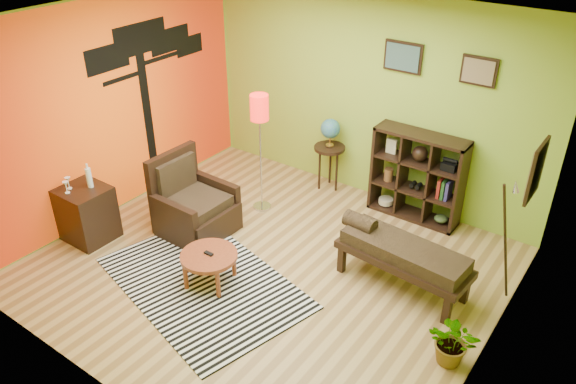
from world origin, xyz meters
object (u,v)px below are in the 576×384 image
Objects in this scene: armchair at (193,208)px; potted_plant at (453,346)px; globe_table at (330,137)px; bench at (400,252)px; coffee_table at (209,258)px; cube_shelf at (418,177)px; side_cabinet at (87,213)px; floor_lamp at (260,118)px.

armchair is 1.99× the size of potted_plant.
globe_table reaches higher than bench.
coffee_table is 0.41× the size of bench.
globe_table is 0.89× the size of cube_shelf.
coffee_table is at bearing 6.70° from side_cabinet.
side_cabinet is 0.95× the size of globe_table.
potted_plant is at bearing -20.16° from floor_lamp.
globe_table is 2.08× the size of potted_plant.
armchair is at bearing -168.97° from bench.
armchair is at bearing -138.18° from cube_shelf.
side_cabinet is at bearing -158.41° from bench.
potted_plant is (1.39, -2.18, -0.40)m from cube_shelf.
potted_plant is (4.50, 0.67, -0.15)m from side_cabinet.
bench is at bearing 34.79° from coffee_table.
globe_table is (0.44, 1.01, -0.51)m from floor_lamp.
cube_shelf is (3.11, 2.85, 0.25)m from side_cabinet.
cube_shelf is at bearing 122.45° from potted_plant.
globe_table reaches higher than armchair.
floor_lamp is (0.38, 0.93, 1.01)m from armchair.
side_cabinet is 4.23m from cube_shelf.
coffee_table is 2.69m from potted_plant.
bench is (1.81, -1.43, -0.37)m from globe_table.
armchair is at bearing 143.07° from coffee_table.
armchair is 1.00× the size of side_cabinet.
globe_table is at bearing 67.10° from armchair.
cube_shelf is at bearing 29.50° from floor_lamp.
floor_lamp is 1.36× the size of cube_shelf.
floor_lamp is at bearing 169.49° from bench.
coffee_table is 0.53× the size of cube_shelf.
globe_table is 1.37m from cube_shelf.
side_cabinet is at bearing -121.77° from globe_table.
globe_table is (0.82, 1.94, 0.50)m from armchair.
potted_plant is (3.56, -0.24, -0.11)m from armchair.
floor_lamp reaches higher than bench.
bench is (3.57, 1.41, 0.09)m from side_cabinet.
side_cabinet is at bearing -137.58° from cube_shelf.
side_cabinet reaches higher than bench.
side_cabinet reaches higher than potted_plant.
cube_shelf is 1.51m from bench.
floor_lamp is (-0.53, 1.61, 0.99)m from coffee_table.
bench is 3.00× the size of potted_plant.
floor_lamp is 2.45m from bench.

